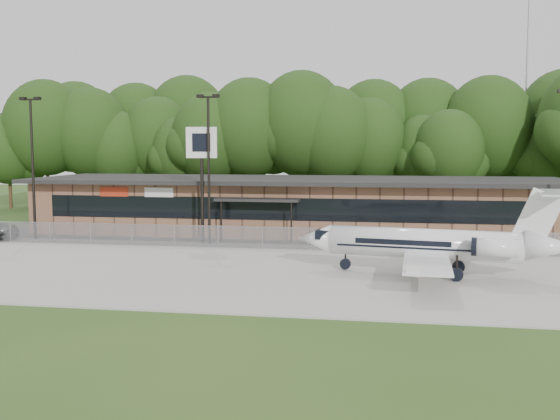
# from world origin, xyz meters

# --- Properties ---
(ground) EXTENTS (160.00, 160.00, 0.00)m
(ground) POSITION_xyz_m (0.00, 0.00, 0.00)
(ground) COLOR #244318
(ground) RESTS_ON ground
(apron) EXTENTS (64.00, 18.00, 0.08)m
(apron) POSITION_xyz_m (0.00, 8.00, 0.04)
(apron) COLOR #9E9B93
(apron) RESTS_ON ground
(parking_lot) EXTENTS (50.00, 9.00, 0.06)m
(parking_lot) POSITION_xyz_m (0.00, 19.50, 0.03)
(parking_lot) COLOR #383835
(parking_lot) RESTS_ON ground
(terminal) EXTENTS (41.00, 11.65, 4.30)m
(terminal) POSITION_xyz_m (-0.00, 23.94, 2.18)
(terminal) COLOR brown
(terminal) RESTS_ON ground
(fence) EXTENTS (46.00, 0.04, 1.52)m
(fence) POSITION_xyz_m (0.00, 15.00, 0.78)
(fence) COLOR gray
(fence) RESTS_ON ground
(treeline) EXTENTS (72.00, 12.00, 15.00)m
(treeline) POSITION_xyz_m (0.00, 42.00, 7.50)
(treeline) COLOR black
(treeline) RESTS_ON ground
(radio_mast) EXTENTS (0.20, 0.20, 25.00)m
(radio_mast) POSITION_xyz_m (22.00, 48.00, 12.50)
(radio_mast) COLOR gray
(radio_mast) RESTS_ON ground
(light_pole_left) EXTENTS (1.55, 0.30, 10.23)m
(light_pole_left) POSITION_xyz_m (-18.00, 16.50, 5.98)
(light_pole_left) COLOR black
(light_pole_left) RESTS_ON ground
(light_pole_mid) EXTENTS (1.55, 0.30, 10.23)m
(light_pole_mid) POSITION_xyz_m (-5.00, 16.50, 5.98)
(light_pole_mid) COLOR black
(light_pole_mid) RESTS_ON ground
(business_jet) EXTENTS (13.85, 12.40, 4.66)m
(business_jet) POSITION_xyz_m (9.32, 7.90, 1.67)
(business_jet) COLOR silver
(business_jet) RESTS_ON ground
(pole_sign) EXTENTS (2.13, 0.47, 8.06)m
(pole_sign) POSITION_xyz_m (-5.58, 16.80, 6.17)
(pole_sign) COLOR black
(pole_sign) RESTS_ON ground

